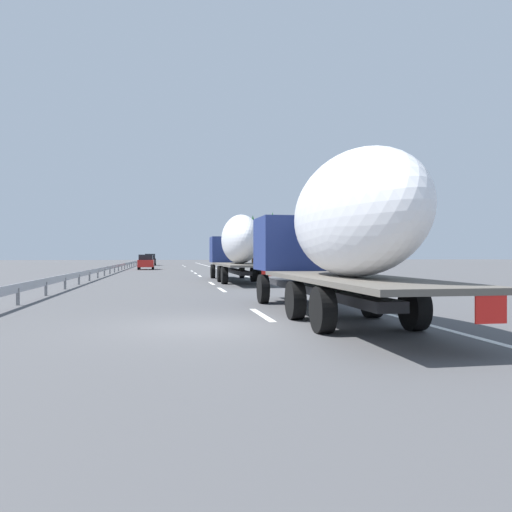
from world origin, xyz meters
TOP-DOWN VIEW (x-y plane):
  - ground_plane at (40.00, 0.00)m, footprint 260.00×260.00m
  - lane_stripe_0 at (2.00, -1.80)m, footprint 3.20×0.20m
  - lane_stripe_1 at (12.63, -1.80)m, footprint 3.20×0.20m
  - lane_stripe_2 at (18.35, -1.80)m, footprint 3.20×0.20m
  - lane_stripe_3 at (29.41, -1.80)m, footprint 3.20×0.20m
  - lane_stripe_4 at (35.71, -1.80)m, footprint 3.20×0.20m
  - lane_stripe_5 at (42.29, -1.80)m, footprint 3.20×0.20m
  - lane_stripe_6 at (63.50, -1.80)m, footprint 3.20×0.20m
  - lane_stripe_7 at (72.08, -1.80)m, footprint 3.20×0.20m
  - lane_stripe_8 at (74.07, -1.80)m, footprint 3.20×0.20m
  - edge_line_right at (45.00, -5.50)m, footprint 110.00×0.20m
  - truck_lead at (19.93, -3.60)m, footprint 14.25×2.55m
  - truck_trailing at (0.74, -3.60)m, footprint 12.75×2.55m
  - car_red_compact at (48.97, 3.34)m, footprint 4.09×1.85m
  - car_black_suv at (73.01, 3.59)m, footprint 4.53×1.84m
  - road_sign at (44.41, -6.70)m, footprint 0.10×0.90m
  - tree_0 at (50.38, -9.92)m, footprint 2.67×2.67m
  - tree_1 at (62.87, -12.71)m, footprint 3.37×3.37m
  - tree_2 at (17.85, -11.67)m, footprint 3.59×3.59m
  - tree_3 at (51.70, -12.77)m, footprint 3.11×3.11m
  - tree_4 at (30.08, -12.66)m, footprint 2.78×2.78m
  - guardrail_median at (43.00, 6.00)m, footprint 94.00×0.10m

SIDE VIEW (x-z plane):
  - ground_plane at x=40.00m, z-range 0.00..0.00m
  - lane_stripe_0 at x=2.00m, z-range 0.00..0.01m
  - lane_stripe_1 at x=12.63m, z-range 0.00..0.01m
  - lane_stripe_2 at x=18.35m, z-range 0.00..0.01m
  - lane_stripe_3 at x=29.41m, z-range 0.00..0.01m
  - lane_stripe_4 at x=35.71m, z-range 0.00..0.01m
  - lane_stripe_5 at x=42.29m, z-range 0.00..0.01m
  - lane_stripe_6 at x=63.50m, z-range 0.00..0.01m
  - lane_stripe_7 at x=72.08m, z-range 0.00..0.01m
  - lane_stripe_8 at x=74.07m, z-range 0.00..0.01m
  - edge_line_right at x=45.00m, z-range 0.00..0.01m
  - guardrail_median at x=43.00m, z-range 0.20..0.96m
  - car_red_compact at x=48.97m, z-range 0.02..1.81m
  - car_black_suv at x=73.01m, z-range 0.00..1.94m
  - road_sign at x=44.41m, z-range 0.60..3.75m
  - truck_lead at x=19.93m, z-range 0.30..4.54m
  - truck_trailing at x=0.74m, z-range 0.31..4.61m
  - tree_0 at x=50.38m, z-range 0.80..7.63m
  - tree_4 at x=30.08m, z-range 0.72..8.12m
  - tree_1 at x=62.87m, z-range 0.92..8.09m
  - tree_3 at x=51.70m, z-range 0.90..8.26m
  - tree_2 at x=17.85m, z-range 0.91..8.38m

